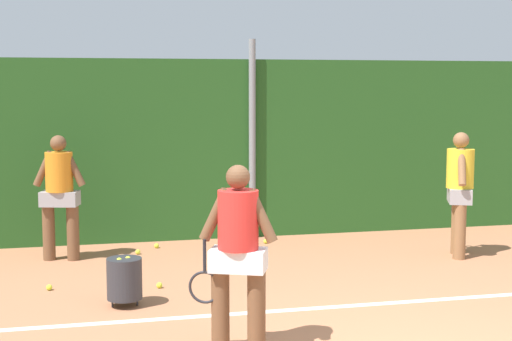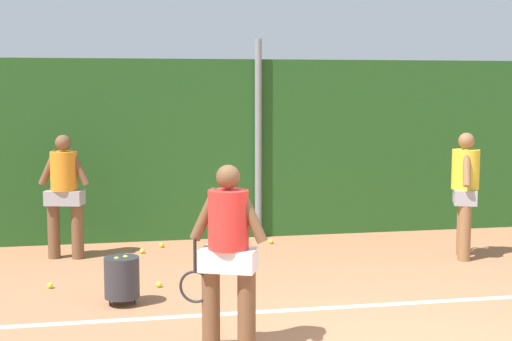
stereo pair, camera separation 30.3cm
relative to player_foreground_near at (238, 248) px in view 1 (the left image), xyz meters
name	(u,v)px [view 1 (the left image)]	position (x,y,z in m)	size (l,w,h in m)	color
ground_plane	(338,313)	(1.20, 0.84, -0.89)	(25.26, 25.26, 0.00)	#B2704C
hedge_fence_backdrop	(250,149)	(1.20, 4.84, 0.42)	(16.42, 0.25, 2.62)	#23511E
fence_post_center	(252,140)	(1.20, 4.66, 0.56)	(0.10, 0.10, 2.91)	gray
court_baseline_paint	(332,307)	(1.20, 1.03, -0.89)	(12.00, 0.10, 0.01)	white
player_foreground_near	(238,248)	(0.00, 0.00, 0.00)	(0.73, 0.43, 1.60)	brown
player_midcourt	(460,187)	(3.57, 2.86, 0.03)	(0.44, 0.74, 1.64)	#8C603D
player_backcourt_far	(60,190)	(-1.53, 3.83, 0.02)	(0.66, 0.39, 1.62)	brown
ball_hopper	(124,278)	(-0.86, 1.56, -0.60)	(0.36, 0.36, 0.51)	#2D2D33
tennis_ball_0	(157,246)	(-0.26, 4.26, -0.86)	(0.07, 0.07, 0.07)	#CCDB33
tennis_ball_2	(159,285)	(-0.44, 2.17, -0.86)	(0.07, 0.07, 0.07)	#CCDB33
tennis_ball_3	(457,235)	(4.17, 4.00, -0.86)	(0.07, 0.07, 0.07)	#CCDB33
tennis_ball_4	(266,241)	(1.29, 4.21, -0.86)	(0.07, 0.07, 0.07)	#CCDB33
tennis_ball_5	(49,287)	(-1.63, 2.36, -0.86)	(0.07, 0.07, 0.07)	#CCDB33
tennis_ball_6	(138,252)	(-0.54, 3.93, -0.86)	(0.07, 0.07, 0.07)	#CCDB33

